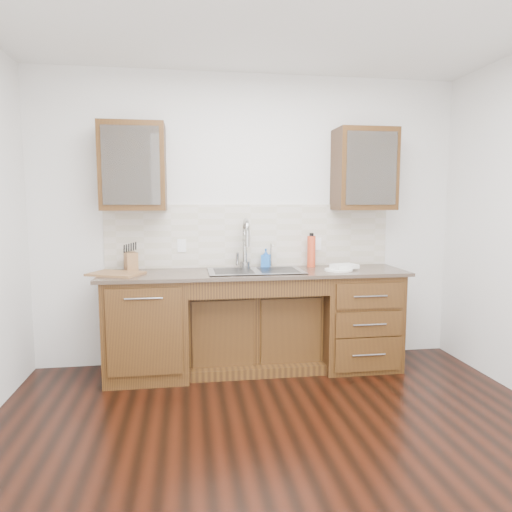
{
  "coord_description": "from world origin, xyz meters",
  "views": [
    {
      "loc": [
        -0.59,
        -2.55,
        1.52
      ],
      "look_at": [
        0.0,
        1.4,
        1.05
      ],
      "focal_mm": 32.0,
      "sensor_mm": 36.0,
      "label": 1
    }
  ],
  "objects": [
    {
      "name": "cup_left_a",
      "position": [
        -1.1,
        1.58,
        1.78
      ],
      "size": [
        0.17,
        0.17,
        0.11
      ],
      "primitive_type": "imported",
      "rotation": [
        0.0,
        0.0,
        -0.26
      ],
      "color": "white",
      "rests_on": "upper_cabinet_left"
    },
    {
      "name": "countertop",
      "position": [
        0.0,
        1.43,
        0.9
      ],
      "size": [
        2.7,
        0.65,
        0.03
      ],
      "primitive_type": "cube",
      "color": "#84705B",
      "rests_on": "base_cabinet_left"
    },
    {
      "name": "base_cabinet_center",
      "position": [
        0.0,
        1.53,
        0.35
      ],
      "size": [
        1.2,
        0.44,
        0.7
      ],
      "primitive_type": "cube",
      "color": "#593014",
      "rests_on": "ground"
    },
    {
      "name": "upper_cabinet_right",
      "position": [
        1.05,
        1.58,
        1.83
      ],
      "size": [
        0.55,
        0.34,
        0.75
      ],
      "primitive_type": "cube",
      "color": "#593014",
      "rests_on": "wall_back"
    },
    {
      "name": "filter_tap",
      "position": [
        0.18,
        1.65,
        1.03
      ],
      "size": [
        0.02,
        0.02,
        0.24
      ],
      "primitive_type": "cylinder",
      "color": "#999993",
      "rests_on": "countertop"
    },
    {
      "name": "cup_right_b",
      "position": [
        1.13,
        1.58,
        1.77
      ],
      "size": [
        0.12,
        0.12,
        0.09
      ],
      "primitive_type": "imported",
      "rotation": [
        0.0,
        0.0,
        -0.3
      ],
      "color": "silver",
      "rests_on": "upper_cabinet_right"
    },
    {
      "name": "upper_cabinet_left",
      "position": [
        -1.05,
        1.58,
        1.83
      ],
      "size": [
        0.55,
        0.34,
        0.75
      ],
      "primitive_type": "cube",
      "color": "#593014",
      "rests_on": "wall_back"
    },
    {
      "name": "knife_block",
      "position": [
        -1.1,
        1.58,
        1.0
      ],
      "size": [
        0.14,
        0.18,
        0.17
      ],
      "primitive_type": "cube",
      "rotation": [
        0.0,
        0.0,
        0.34
      ],
      "color": "olive",
      "rests_on": "countertop"
    },
    {
      "name": "soap_bottle",
      "position": [
        0.13,
        1.65,
        1.0
      ],
      "size": [
        0.1,
        0.1,
        0.18
      ],
      "primitive_type": "imported",
      "rotation": [
        0.0,
        0.0,
        -0.36
      ],
      "color": "blue",
      "rests_on": "countertop"
    },
    {
      "name": "plate",
      "position": [
        0.75,
        1.36,
        0.92
      ],
      "size": [
        0.33,
        0.33,
        0.01
      ],
      "primitive_type": "cylinder",
      "rotation": [
        0.0,
        0.0,
        0.42
      ],
      "color": "white",
      "rests_on": "countertop"
    },
    {
      "name": "base_cabinet_left",
      "position": [
        -0.95,
        1.44,
        0.44
      ],
      "size": [
        0.7,
        0.62,
        0.88
      ],
      "primitive_type": "cube",
      "color": "#593014",
      "rests_on": "ground"
    },
    {
      "name": "dish_towel",
      "position": [
        0.82,
        1.4,
        0.94
      ],
      "size": [
        0.25,
        0.21,
        0.03
      ],
      "primitive_type": "cube",
      "rotation": [
        0.0,
        0.0,
        0.26
      ],
      "color": "white",
      "rests_on": "plate"
    },
    {
      "name": "cup_left_b",
      "position": [
        -0.97,
        1.58,
        1.77
      ],
      "size": [
        0.11,
        0.11,
        0.08
      ],
      "primitive_type": "imported",
      "rotation": [
        0.0,
        0.0,
        -0.26
      ],
      "color": "white",
      "rests_on": "upper_cabinet_left"
    },
    {
      "name": "outlet_right",
      "position": [
        0.65,
        1.73,
        1.12
      ],
      "size": [
        0.08,
        0.01,
        0.12
      ],
      "primitive_type": "cube",
      "color": "white",
      "rests_on": "backsplash"
    },
    {
      "name": "outlet_left",
      "position": [
        -0.65,
        1.73,
        1.12
      ],
      "size": [
        0.08,
        0.01,
        0.12
      ],
      "primitive_type": "cube",
      "color": "white",
      "rests_on": "backsplash"
    },
    {
      "name": "backsplash",
      "position": [
        0.0,
        1.74,
        1.21
      ],
      "size": [
        2.7,
        0.02,
        0.59
      ],
      "primitive_type": "cube",
      "color": "beige",
      "rests_on": "wall_back"
    },
    {
      "name": "ground",
      "position": [
        0.0,
        0.0,
        -0.05
      ],
      "size": [
        4.0,
        3.5,
        0.1
      ],
      "primitive_type": "cube",
      "color": "black"
    },
    {
      "name": "base_cabinet_right",
      "position": [
        0.95,
        1.44,
        0.44
      ],
      "size": [
        0.7,
        0.62,
        0.88
      ],
      "primitive_type": "cube",
      "color": "#593014",
      "rests_on": "ground"
    },
    {
      "name": "faucet",
      "position": [
        -0.07,
        1.64,
        1.11
      ],
      "size": [
        0.04,
        0.04,
        0.4
      ],
      "primitive_type": "cylinder",
      "color": "#999993",
      "rests_on": "countertop"
    },
    {
      "name": "cup_right_a",
      "position": [
        0.93,
        1.58,
        1.77
      ],
      "size": [
        0.13,
        0.13,
        0.09
      ],
      "primitive_type": "imported",
      "rotation": [
        0.0,
        0.0,
        -0.18
      ],
      "color": "white",
      "rests_on": "upper_cabinet_right"
    },
    {
      "name": "wall_back",
      "position": [
        0.0,
        1.8,
        1.35
      ],
      "size": [
        4.0,
        0.1,
        2.7
      ],
      "primitive_type": "cube",
      "color": "silver",
      "rests_on": "ground"
    },
    {
      "name": "sink",
      "position": [
        0.0,
        1.41,
        0.83
      ],
      "size": [
        0.84,
        0.46,
        0.19
      ],
      "primitive_type": "cube",
      "color": "#9E9EA5",
      "rests_on": "countertop"
    },
    {
      "name": "wall_front",
      "position": [
        0.0,
        -1.8,
        1.35
      ],
      "size": [
        4.0,
        0.1,
        2.7
      ],
      "primitive_type": "cube",
      "color": "silver",
      "rests_on": "ground"
    },
    {
      "name": "water_bottle",
      "position": [
        0.57,
        1.63,
        1.06
      ],
      "size": [
        0.1,
        0.1,
        0.29
      ],
      "primitive_type": "cylinder",
      "rotation": [
        0.0,
        0.0,
        -0.25
      ],
      "color": "red",
      "rests_on": "countertop"
    },
    {
      "name": "cutting_board",
      "position": [
        -1.2,
        1.41,
        0.92
      ],
      "size": [
        0.51,
        0.45,
        0.02
      ],
      "primitive_type": "cube",
      "rotation": [
        0.0,
        0.0,
        -0.43
      ],
      "color": "#A36826",
      "rests_on": "countertop"
    }
  ]
}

